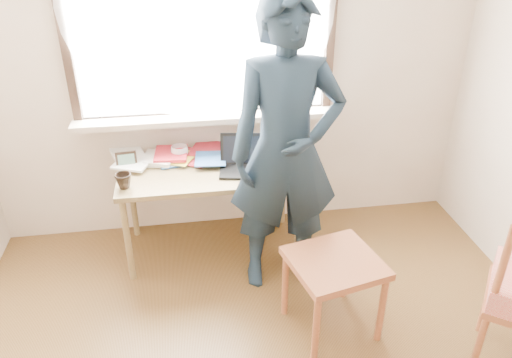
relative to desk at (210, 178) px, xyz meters
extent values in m
cube|color=beige|center=(0.21, 0.37, 0.71)|extent=(3.50, 0.02, 2.60)
cube|color=white|center=(0.01, 0.35, 1.01)|extent=(1.70, 0.01, 1.30)
cube|color=black|center=(0.01, 0.34, 0.33)|extent=(1.82, 0.06, 0.06)
cube|color=black|center=(-0.87, 0.34, 1.01)|extent=(0.06, 0.06, 1.30)
cube|color=black|center=(0.89, 0.34, 1.01)|extent=(0.06, 0.06, 1.30)
cube|color=beige|center=(0.01, 0.27, 0.34)|extent=(1.85, 0.20, 0.04)
cube|color=white|center=(0.01, 0.28, 1.11)|extent=(1.95, 0.02, 1.65)
cube|color=brown|center=(0.00, 0.00, 0.05)|extent=(1.24, 0.62, 0.04)
cylinder|color=brown|center=(-0.57, -0.27, -0.28)|extent=(0.04, 0.04, 0.63)
cylinder|color=brown|center=(-0.57, 0.27, -0.28)|extent=(0.04, 0.04, 0.63)
cylinder|color=brown|center=(0.57, -0.27, -0.28)|extent=(0.04, 0.04, 0.63)
cylinder|color=brown|center=(0.57, 0.27, -0.28)|extent=(0.04, 0.04, 0.63)
cube|color=black|center=(0.23, -0.08, 0.08)|extent=(0.36, 0.28, 0.02)
cube|color=black|center=(0.25, 0.03, 0.18)|extent=(0.34, 0.12, 0.22)
cube|color=black|center=(0.25, 0.03, 0.18)|extent=(0.29, 0.09, 0.18)
cube|color=black|center=(0.23, -0.09, 0.08)|extent=(0.31, 0.18, 0.00)
imported|color=white|center=(-0.20, 0.20, 0.12)|extent=(0.17, 0.17, 0.10)
imported|color=black|center=(-0.56, -0.17, 0.12)|extent=(0.11, 0.11, 0.10)
ellipsoid|color=black|center=(0.51, -0.10, 0.09)|extent=(0.09, 0.07, 0.04)
cube|color=#3566AC|center=(-0.33, 0.20, 0.08)|extent=(0.26, 0.30, 0.02)
cube|color=#AF202B|center=(-0.44, 0.17, 0.08)|extent=(0.29, 0.28, 0.02)
cube|color=white|center=(-0.15, 0.18, 0.08)|extent=(0.32, 0.31, 0.00)
cube|color=white|center=(-0.42, 0.28, 0.09)|extent=(0.22, 0.31, 0.01)
cube|color=white|center=(-0.48, 0.19, 0.09)|extent=(0.29, 0.28, 0.00)
cube|color=yellow|center=(-0.29, 0.21, 0.10)|extent=(0.25, 0.26, 0.02)
cube|color=white|center=(-0.09, 0.14, 0.10)|extent=(0.28, 0.31, 0.02)
cube|color=#AF202B|center=(-0.07, 0.17, 0.11)|extent=(0.21, 0.26, 0.02)
cube|color=yellow|center=(-0.48, 0.12, 0.11)|extent=(0.30, 0.31, 0.01)
cube|color=white|center=(-0.40, 0.07, 0.11)|extent=(0.24, 0.29, 0.02)
imported|color=white|center=(-0.37, 0.22, 0.08)|extent=(0.20, 0.26, 0.02)
imported|color=white|center=(0.32, 0.22, 0.08)|extent=(0.29, 0.31, 0.02)
cube|color=black|center=(-0.56, 0.10, 0.12)|extent=(0.14, 0.03, 0.11)
cube|color=#466D30|center=(-0.56, 0.10, 0.12)|extent=(0.11, 0.02, 0.08)
cube|color=brown|center=(0.63, -0.90, -0.12)|extent=(0.58, 0.56, 0.04)
cylinder|color=brown|center=(0.47, -1.14, -0.37)|extent=(0.04, 0.04, 0.45)
cylinder|color=brown|center=(0.38, -0.75, -0.37)|extent=(0.04, 0.04, 0.45)
cylinder|color=brown|center=(0.88, -1.05, -0.37)|extent=(0.04, 0.04, 0.45)
cylinder|color=brown|center=(0.79, -0.66, -0.37)|extent=(0.04, 0.04, 0.45)
cylinder|color=brown|center=(1.51, -1.08, -0.38)|extent=(0.04, 0.04, 0.42)
cylinder|color=brown|center=(1.29, -1.37, -0.38)|extent=(0.04, 0.04, 0.42)
cylinder|color=brown|center=(1.28, -1.38, 0.13)|extent=(0.04, 0.04, 0.52)
imported|color=black|center=(0.44, -0.39, 0.35)|extent=(0.71, 0.48, 1.89)
camera|label=1|loc=(-0.16, -3.04, 1.65)|focal=35.00mm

